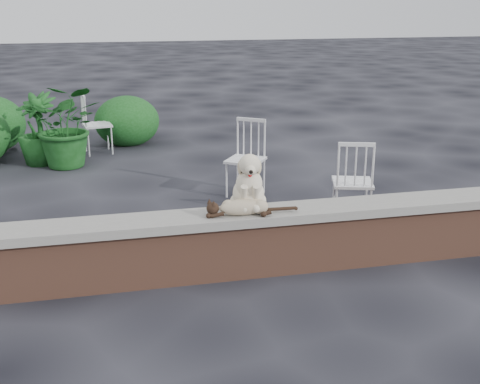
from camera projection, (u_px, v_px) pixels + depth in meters
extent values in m
plane|color=black|center=(251.00, 272.00, 5.46)|extent=(60.00, 60.00, 0.00)
cube|color=brown|center=(251.00, 246.00, 5.38)|extent=(6.00, 0.30, 0.50)
cube|color=slate|center=(251.00, 216.00, 5.30)|extent=(6.20, 0.40, 0.08)
imported|color=#134213|center=(67.00, 126.00, 8.68)|extent=(1.27, 1.16, 1.21)
imported|color=#134213|center=(38.00, 129.00, 8.82)|extent=(0.81, 0.81, 1.06)
ellipsoid|color=#134213|center=(127.00, 121.00, 10.11)|extent=(1.08, 0.99, 0.85)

